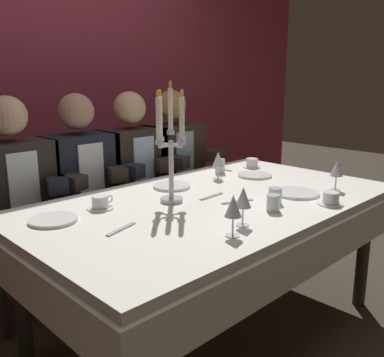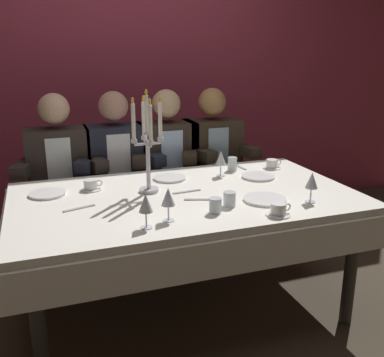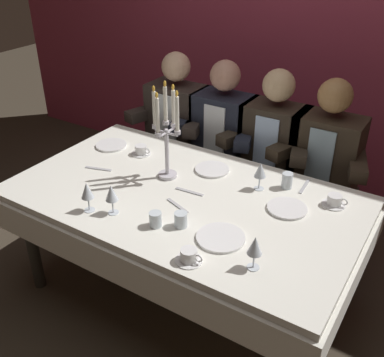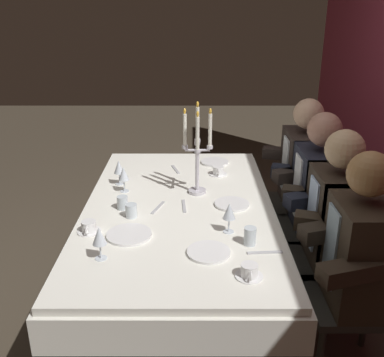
% 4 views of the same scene
% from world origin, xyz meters
% --- Properties ---
extents(ground_plane, '(12.00, 12.00, 0.00)m').
position_xyz_m(ground_plane, '(0.00, 0.00, 0.00)').
color(ground_plane, '#3F3629').
extents(dining_table, '(1.94, 1.14, 0.74)m').
position_xyz_m(dining_table, '(0.00, 0.00, 0.62)').
color(dining_table, white).
rests_on(dining_table, ground_plane).
extents(candelabra, '(0.19, 0.19, 0.58)m').
position_xyz_m(candelabra, '(-0.18, 0.11, 1.01)').
color(candelabra, silver).
rests_on(candelabra, dining_table).
extents(dinner_plate_0, '(0.23, 0.23, 0.01)m').
position_xyz_m(dinner_plate_0, '(0.37, -0.24, 0.75)').
color(dinner_plate_0, white).
rests_on(dinner_plate_0, dining_table).
extents(dinner_plate_1, '(0.21, 0.21, 0.01)m').
position_xyz_m(dinner_plate_1, '(0.54, 0.16, 0.75)').
color(dinner_plate_1, white).
rests_on(dinner_plate_1, dining_table).
extents(dinner_plate_2, '(0.21, 0.21, 0.01)m').
position_xyz_m(dinner_plate_2, '(0.00, 0.31, 0.75)').
color(dinner_plate_2, white).
rests_on(dinner_plate_2, dining_table).
extents(dinner_plate_3, '(0.20, 0.20, 0.01)m').
position_xyz_m(dinner_plate_3, '(-0.73, 0.24, 0.75)').
color(dinner_plate_3, white).
rests_on(dinner_plate_3, dining_table).
extents(wine_glass_0, '(0.07, 0.07, 0.16)m').
position_xyz_m(wine_glass_0, '(-0.32, -0.40, 0.86)').
color(wine_glass_0, silver).
rests_on(wine_glass_0, dining_table).
extents(wine_glass_1, '(0.07, 0.07, 0.16)m').
position_xyz_m(wine_glass_1, '(-0.20, -0.35, 0.85)').
color(wine_glass_1, silver).
rests_on(wine_glass_1, dining_table).
extents(wine_glass_2, '(0.07, 0.07, 0.16)m').
position_xyz_m(wine_glass_2, '(0.33, 0.27, 0.85)').
color(wine_glass_2, silver).
rests_on(wine_glass_2, dining_table).
extents(wine_glass_3, '(0.07, 0.07, 0.16)m').
position_xyz_m(wine_glass_3, '(0.59, -0.35, 0.85)').
color(wine_glass_3, silver).
rests_on(wine_glass_3, dining_table).
extents(water_tumbler_0, '(0.06, 0.06, 0.09)m').
position_xyz_m(water_tumbler_0, '(0.45, 0.36, 0.79)').
color(water_tumbler_0, silver).
rests_on(water_tumbler_0, dining_table).
extents(water_tumbler_1, '(0.06, 0.06, 0.08)m').
position_xyz_m(water_tumbler_1, '(0.05, -0.32, 0.78)').
color(water_tumbler_1, silver).
rests_on(water_tumbler_1, dining_table).
extents(water_tumbler_2, '(0.06, 0.06, 0.08)m').
position_xyz_m(water_tumbler_2, '(0.15, -0.26, 0.78)').
color(water_tumbler_2, silver).
rests_on(water_tumbler_2, dining_table).
extents(coffee_cup_0, '(0.13, 0.12, 0.06)m').
position_xyz_m(coffee_cup_0, '(0.73, 0.33, 0.77)').
color(coffee_cup_0, white).
rests_on(coffee_cup_0, dining_table).
extents(coffee_cup_1, '(0.13, 0.12, 0.06)m').
position_xyz_m(coffee_cup_1, '(-0.49, 0.26, 0.77)').
color(coffee_cup_1, white).
rests_on(coffee_cup_1, dining_table).
extents(coffee_cup_2, '(0.13, 0.12, 0.06)m').
position_xyz_m(coffee_cup_2, '(0.33, -0.46, 0.77)').
color(coffee_cup_2, white).
rests_on(coffee_cup_2, dining_table).
extents(fork_0, '(0.17, 0.07, 0.01)m').
position_xyz_m(fork_0, '(-0.59, -0.04, 0.74)').
color(fork_0, '#B7B7BC').
rests_on(fork_0, dining_table).
extents(fork_1, '(0.17, 0.07, 0.01)m').
position_xyz_m(fork_1, '(0.04, -0.12, 0.74)').
color(fork_1, '#B7B7BC').
rests_on(fork_1, dining_table).
extents(fork_2, '(0.17, 0.03, 0.01)m').
position_xyz_m(fork_2, '(0.02, 0.03, 0.74)').
color(fork_2, '#B7B7BC').
rests_on(fork_2, dining_table).
extents(spoon_3, '(0.03, 0.17, 0.01)m').
position_xyz_m(spoon_3, '(0.54, 0.43, 0.74)').
color(spoon_3, '#B7B7BC').
rests_on(spoon_3, dining_table).
extents(seated_diner_0, '(0.63, 0.48, 1.24)m').
position_xyz_m(seated_diner_0, '(-0.64, 0.89, 0.74)').
color(seated_diner_0, '#2C2A25').
rests_on(seated_diner_0, ground_plane).
extents(seated_diner_1, '(0.63, 0.48, 1.24)m').
position_xyz_m(seated_diner_1, '(-0.24, 0.89, 0.74)').
color(seated_diner_1, '#2C2A25').
rests_on(seated_diner_1, ground_plane).
extents(seated_diner_2, '(0.63, 0.48, 1.24)m').
position_xyz_m(seated_diner_2, '(0.15, 0.89, 0.74)').
color(seated_diner_2, '#2C2A25').
rests_on(seated_diner_2, ground_plane).
extents(seated_diner_3, '(0.63, 0.48, 1.24)m').
position_xyz_m(seated_diner_3, '(0.51, 0.89, 0.74)').
color(seated_diner_3, '#2C2A25').
rests_on(seated_diner_3, ground_plane).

